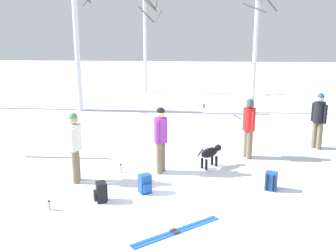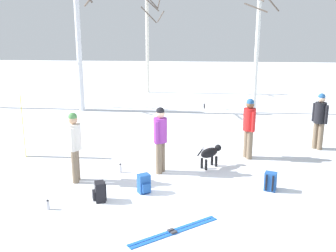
% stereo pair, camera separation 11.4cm
% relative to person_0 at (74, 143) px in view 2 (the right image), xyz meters
% --- Properties ---
extents(ground_plane, '(60.00, 60.00, 0.00)m').
position_rel_person_0_xyz_m(ground_plane, '(2.71, -1.14, -0.98)').
color(ground_plane, white).
extents(person_0, '(0.34, 0.52, 1.72)m').
position_rel_person_0_xyz_m(person_0, '(0.00, 0.00, 0.00)').
color(person_0, '#72604C').
rests_on(person_0, ground_plane).
extents(person_1, '(0.34, 0.49, 1.72)m').
position_rel_person_0_xyz_m(person_1, '(1.99, 0.74, 0.00)').
color(person_1, '#72604C').
rests_on(person_1, ground_plane).
extents(person_2, '(0.37, 0.42, 1.72)m').
position_rel_person_0_xyz_m(person_2, '(6.56, 3.01, 0.00)').
color(person_2, '#72604C').
rests_on(person_2, ground_plane).
extents(person_3, '(0.34, 0.48, 1.72)m').
position_rel_person_0_xyz_m(person_3, '(4.36, 2.02, 0.00)').
color(person_3, '#72604C').
rests_on(person_3, ground_plane).
extents(dog, '(0.67, 0.67, 0.57)m').
position_rel_person_0_xyz_m(dog, '(3.27, 1.22, -0.59)').
color(dog, black).
rests_on(dog, ground_plane).
extents(ski_pair_planted_1, '(0.09, 0.16, 1.87)m').
position_rel_person_0_xyz_m(ski_pair_planted_1, '(-2.01, 1.71, -0.05)').
color(ski_pair_planted_1, yellow).
rests_on(ski_pair_planted_1, ground_plane).
extents(ski_pair_lying_0, '(1.62, 1.33, 0.05)m').
position_rel_person_0_xyz_m(ski_pair_lying_0, '(2.52, -2.24, -0.97)').
color(ski_pair_lying_0, blue).
rests_on(ski_pair_lying_0, ground_plane).
extents(ski_poles_1, '(0.07, 0.27, 1.43)m').
position_rel_person_0_xyz_m(ski_poles_1, '(3.11, 2.53, -0.21)').
color(ski_poles_1, '#B2B2BC').
rests_on(ski_poles_1, ground_plane).
extents(backpack_0, '(0.31, 0.33, 0.44)m').
position_rel_person_0_xyz_m(backpack_0, '(4.61, -0.20, -0.77)').
color(backpack_0, '#1E4C99').
rests_on(backpack_0, ground_plane).
extents(backpack_1, '(0.34, 0.31, 0.44)m').
position_rel_person_0_xyz_m(backpack_1, '(0.83, -1.06, -0.77)').
color(backpack_1, black).
rests_on(backpack_1, ground_plane).
extents(backpack_2, '(0.33, 0.34, 0.44)m').
position_rel_person_0_xyz_m(backpack_2, '(1.73, -0.55, -0.77)').
color(backpack_2, '#1E4C99').
rests_on(backpack_2, ground_plane).
extents(water_bottle_0, '(0.07, 0.07, 0.21)m').
position_rel_person_0_xyz_m(water_bottle_0, '(-0.15, -1.52, -0.88)').
color(water_bottle_0, silver).
rests_on(water_bottle_0, ground_plane).
extents(water_bottle_1, '(0.07, 0.07, 0.24)m').
position_rel_person_0_xyz_m(water_bottle_1, '(0.96, 0.64, -0.87)').
color(water_bottle_1, silver).
rests_on(water_bottle_1, ground_plane).
extents(birch_tree_1, '(2.06, 2.06, 5.92)m').
position_rel_person_0_xyz_m(birch_tree_1, '(-2.04, 7.68, 2.15)').
color(birch_tree_1, silver).
rests_on(birch_tree_1, ground_plane).
extents(birch_tree_2, '(1.28, 1.60, 5.46)m').
position_rel_person_0_xyz_m(birch_tree_2, '(0.29, 12.33, 1.98)').
color(birch_tree_2, silver).
rests_on(birch_tree_2, ground_plane).
extents(birch_tree_3, '(1.57, 0.91, 6.97)m').
position_rel_person_0_xyz_m(birch_tree_3, '(5.27, 7.79, 2.57)').
color(birch_tree_3, silver).
rests_on(birch_tree_3, ground_plane).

